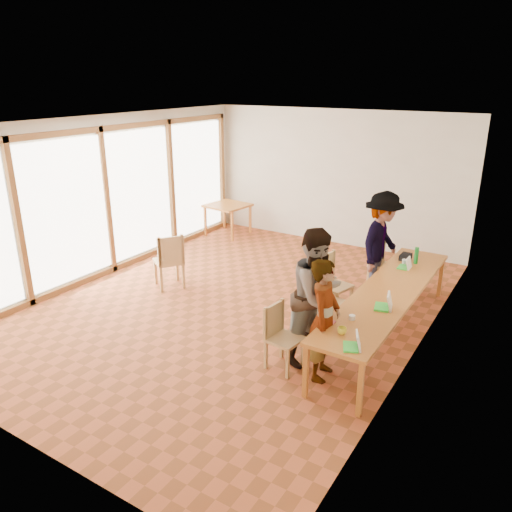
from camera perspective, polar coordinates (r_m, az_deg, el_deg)
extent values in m
plane|color=#A74D28|center=(8.52, -2.26, -5.51)|extent=(8.00, 8.00, 0.00)
cube|color=beige|center=(11.44, 9.05, 8.78)|extent=(6.00, 0.10, 3.00)
cube|color=beige|center=(5.39, -27.14, -5.97)|extent=(6.00, 0.10, 3.00)
cube|color=beige|center=(6.85, 18.86, 0.45)|extent=(0.10, 8.00, 3.00)
cube|color=white|center=(9.92, -16.79, 6.50)|extent=(0.10, 8.00, 3.00)
cube|color=white|center=(7.73, -2.57, 15.16)|extent=(6.00, 8.00, 0.04)
cube|color=#BB6A29|center=(7.43, 14.89, -4.03)|extent=(0.80, 4.00, 0.05)
cube|color=#BB6A29|center=(6.10, 5.71, -13.01)|extent=(0.06, 0.06, 0.70)
cube|color=#BB6A29|center=(9.39, 16.33, -1.55)|extent=(0.06, 0.06, 0.70)
cube|color=#BB6A29|center=(5.89, 11.84, -14.71)|extent=(0.06, 0.06, 0.70)
cube|color=#BB6A29|center=(9.26, 20.36, -2.33)|extent=(0.06, 0.06, 0.70)
cube|color=#BB6A29|center=(12.06, -3.26, 5.79)|extent=(0.90, 0.90, 0.05)
cube|color=#BB6A29|center=(12.08, -5.81, 3.90)|extent=(0.05, 0.05, 0.70)
cube|color=#BB6A29|center=(12.68, -3.66, 4.73)|extent=(0.05, 0.05, 0.70)
cube|color=#BB6A29|center=(11.64, -2.75, 3.36)|extent=(0.05, 0.05, 0.70)
cube|color=#BB6A29|center=(12.26, -0.68, 4.24)|extent=(0.05, 0.05, 0.70)
cube|color=tan|center=(6.60, 3.32, -9.50)|extent=(0.46, 0.46, 0.04)
cube|color=tan|center=(6.58, 2.05, -7.23)|extent=(0.09, 0.41, 0.43)
cube|color=tan|center=(8.14, 8.99, -3.42)|extent=(0.55, 0.55, 0.04)
cube|color=tan|center=(8.16, 7.94, -1.34)|extent=(0.15, 0.45, 0.48)
cube|color=tan|center=(7.75, 8.51, -5.22)|extent=(0.44, 0.44, 0.04)
cube|color=tan|center=(7.74, 7.51, -3.40)|extent=(0.10, 0.39, 0.40)
cube|color=tan|center=(9.21, 14.41, -1.22)|extent=(0.55, 0.55, 0.04)
cube|color=tan|center=(9.24, 13.62, 0.54)|extent=(0.19, 0.41, 0.45)
cube|color=tan|center=(9.18, -9.95, -0.59)|extent=(0.66, 0.66, 0.05)
cube|color=tan|center=(8.89, -9.69, 0.61)|extent=(0.30, 0.42, 0.50)
imported|color=gray|center=(6.30, 7.80, -7.24)|extent=(0.47, 0.64, 1.60)
imported|color=gray|center=(6.62, 7.01, -4.58)|extent=(0.88, 1.03, 1.86)
imported|color=gray|center=(8.93, 14.14, 1.40)|extent=(0.72, 1.21, 1.83)
cube|color=#35D539|center=(5.84, 10.76, -10.17)|extent=(0.24, 0.28, 0.02)
cube|color=white|center=(5.80, 11.64, -9.48)|extent=(0.15, 0.22, 0.19)
cube|color=#35D539|center=(6.86, 14.19, -5.67)|extent=(0.24, 0.30, 0.03)
cube|color=white|center=(6.82, 15.04, -5.03)|extent=(0.13, 0.25, 0.22)
cube|color=#35D539|center=(8.35, 16.49, -1.23)|extent=(0.16, 0.23, 0.02)
cube|color=white|center=(8.31, 17.08, -0.80)|extent=(0.07, 0.21, 0.19)
imported|color=yellow|center=(6.09, 9.81, -8.41)|extent=(0.13, 0.13, 0.09)
cylinder|color=#147C28|center=(8.56, 17.85, 0.06)|extent=(0.07, 0.07, 0.28)
cylinder|color=silver|center=(8.49, 16.57, -0.66)|extent=(0.07, 0.07, 0.09)
cylinder|color=white|center=(6.46, 10.92, -6.91)|extent=(0.08, 0.08, 0.06)
cube|color=#BE3E4F|center=(6.34, 8.75, -7.53)|extent=(0.05, 0.10, 0.01)
cube|color=black|center=(8.73, 16.72, -0.10)|extent=(0.16, 0.26, 0.09)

